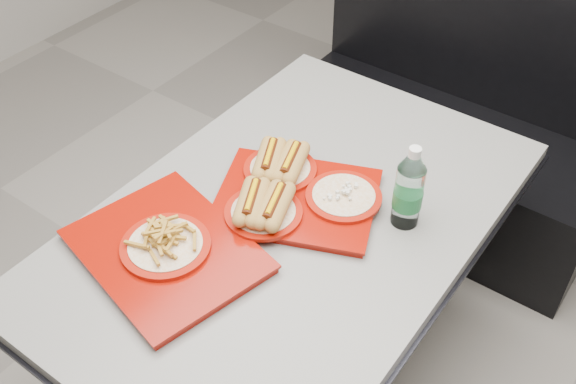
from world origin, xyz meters
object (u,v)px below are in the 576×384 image
Objects in this scene: booth_bench at (451,123)px; diner_table at (291,257)px; tray_far at (166,248)px; tray_near at (291,192)px; water_bottle at (409,191)px.

diner_table is at bearing -90.00° from booth_bench.
tray_far is at bearing -96.97° from booth_bench.
diner_table is at bearing 60.38° from tray_far.
tray_far is at bearing -111.29° from tray_near.
tray_far is (-0.13, -0.35, -0.01)m from tray_near.
booth_bench reaches higher than tray_far.
tray_far is at bearing -132.62° from water_bottle.
water_bottle is (0.29, 0.11, 0.07)m from tray_near.
tray_far is at bearing -119.62° from diner_table.
tray_near is 0.97× the size of tray_far.
tray_far is (-0.17, -0.30, 0.19)m from diner_table.
water_bottle is (0.25, 0.16, 0.27)m from diner_table.
tray_near is at bearing -91.95° from booth_bench.
booth_bench is at bearing 83.03° from tray_far.
booth_bench reaches higher than diner_table.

